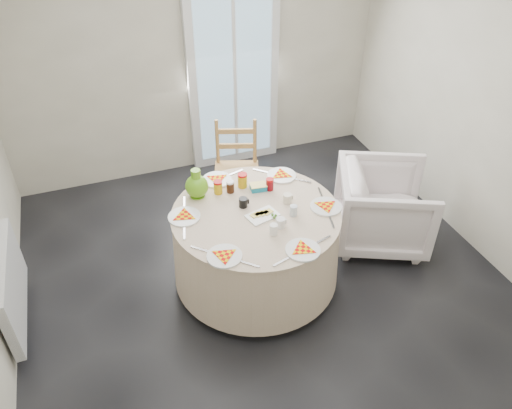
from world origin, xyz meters
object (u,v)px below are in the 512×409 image
object	(u,v)px
radiator	(12,286)
armchair	(384,206)
wooden_chair	(237,172)
table	(256,246)
green_pitcher	(196,181)

from	to	relation	value
radiator	armchair	bearing A→B (deg)	-1.77
wooden_chair	armchair	size ratio (longest dim) A/B	1.15
table	wooden_chair	xyz separation A→B (m)	(0.16, 0.98, 0.09)
wooden_chair	green_pitcher	distance (m)	0.90
table	armchair	distance (m)	1.28
table	armchair	bearing A→B (deg)	4.37
armchair	table	bearing A→B (deg)	118.72
wooden_chair	table	bearing A→B (deg)	-80.77
green_pitcher	armchair	bearing A→B (deg)	-16.73
armchair	green_pitcher	world-z (taller)	green_pitcher
green_pitcher	radiator	bearing A→B (deg)	179.54
wooden_chair	green_pitcher	size ratio (longest dim) A/B	3.89
radiator	wooden_chair	distance (m)	2.19
radiator	armchair	xyz separation A→B (m)	(3.16, -0.10, 0.01)
wooden_chair	armchair	xyz separation A→B (m)	(1.12, -0.88, -0.08)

